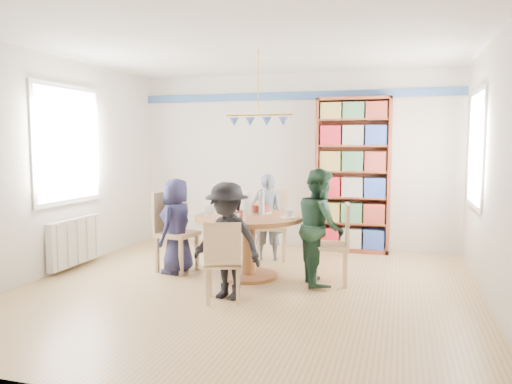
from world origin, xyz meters
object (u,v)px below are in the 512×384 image
at_px(chair_left, 171,227).
at_px(person_left, 177,226).
at_px(chair_far, 272,221).
at_px(person_far, 267,217).
at_px(dining_table, 249,232).
at_px(chair_near, 223,258).
at_px(person_right, 320,226).
at_px(radiator, 75,241).
at_px(bookshelf, 353,176).
at_px(chair_right, 338,240).
at_px(person_near, 227,241).

bearing_deg(chair_left, person_left, -34.77).
distance_m(chair_far, person_far, 0.16).
bearing_deg(dining_table, person_left, -177.58).
relative_size(chair_near, person_right, 0.63).
distance_m(radiator, bookshelf, 4.00).
bearing_deg(chair_left, chair_right, -0.91).
bearing_deg(bookshelf, chair_left, -139.17).
relative_size(person_left, bookshelf, 0.52).
height_order(dining_table, chair_left, chair_left).
relative_size(radiator, dining_table, 0.77).
distance_m(chair_left, person_far, 1.36).
height_order(chair_right, person_right, person_right).
height_order(person_left, person_far, person_far).
xyz_separation_m(radiator, person_near, (2.33, -0.66, 0.26)).
bearing_deg(bookshelf, radiator, -148.67).
height_order(chair_far, person_far, person_far).
distance_m(dining_table, chair_right, 1.06).
height_order(radiator, chair_left, chair_left).
distance_m(chair_right, bookshelf, 1.94).
xyz_separation_m(person_far, bookshelf, (1.08, 0.91, 0.52)).
xyz_separation_m(chair_left, person_right, (1.91, -0.08, 0.11)).
relative_size(person_left, person_far, 0.98).
bearing_deg(radiator, chair_near, -19.34).
relative_size(chair_left, person_left, 0.85).
height_order(radiator, person_left, person_left).
bearing_deg(dining_table, bookshelf, 60.25).
height_order(radiator, bookshelf, bookshelf).
bearing_deg(chair_far, radiator, -151.39).
bearing_deg(person_left, chair_left, -119.67).
relative_size(person_left, person_near, 0.97).
relative_size(chair_left, chair_far, 1.04).
relative_size(dining_table, person_far, 1.08).
relative_size(person_left, person_right, 0.89).
relative_size(person_near, bookshelf, 0.53).
distance_m(person_right, bookshelf, 1.95).
distance_m(person_left, person_far, 1.33).
bearing_deg(person_right, radiator, 72.40).
xyz_separation_m(radiator, chair_left, (1.26, 0.23, 0.20)).
xyz_separation_m(chair_left, person_near, (1.07, -0.89, 0.06)).
xyz_separation_m(chair_right, person_far, (-1.08, 0.93, 0.09)).
bearing_deg(person_far, dining_table, 84.70).
relative_size(chair_left, person_right, 0.75).
distance_m(chair_right, chair_near, 1.45).
bearing_deg(chair_near, person_right, 49.76).
xyz_separation_m(chair_far, person_near, (0.01, -1.92, 0.08)).
height_order(person_left, bookshelf, bookshelf).
relative_size(chair_far, person_near, 0.79).
bearing_deg(chair_far, dining_table, -90.88).
distance_m(chair_near, bookshelf, 3.11).
bearing_deg(chair_right, person_right, -167.62).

